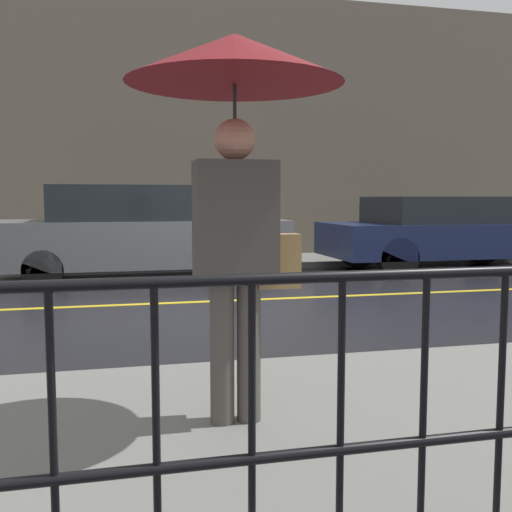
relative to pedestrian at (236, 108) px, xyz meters
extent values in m
plane|color=black|center=(0.75, 4.56, -1.84)|extent=(80.00, 80.00, 0.00)
cube|color=slate|center=(0.75, -0.24, -1.78)|extent=(28.00, 2.96, 0.12)
cube|color=slate|center=(0.75, 8.84, -1.78)|extent=(28.00, 1.90, 0.12)
cube|color=gold|center=(0.75, 4.56, -1.83)|extent=(25.20, 0.12, 0.01)
cube|color=#706656|center=(0.75, 9.94, 1.05)|extent=(28.00, 0.30, 5.77)
cylinder|color=black|center=(-0.83, -1.47, -1.22)|extent=(0.02, 0.02, 1.00)
cylinder|color=black|center=(-0.54, -1.47, -1.22)|extent=(0.02, 0.02, 1.00)
cylinder|color=black|center=(-0.25, -1.47, -1.22)|extent=(0.02, 0.02, 1.00)
cylinder|color=black|center=(0.03, -1.47, -1.22)|extent=(0.02, 0.02, 1.00)
cylinder|color=black|center=(0.32, -1.47, -1.22)|extent=(0.02, 0.02, 1.00)
cylinder|color=black|center=(0.60, -1.47, -1.22)|extent=(0.02, 0.02, 1.00)
cylinder|color=#4C4742|center=(-0.08, 0.00, -1.32)|extent=(0.13, 0.13, 0.80)
cylinder|color=#4C4742|center=(0.07, 0.00, -1.32)|extent=(0.13, 0.13, 0.80)
cube|color=#47423D|center=(0.00, 0.00, -0.60)|extent=(0.44, 0.26, 0.64)
sphere|color=tan|center=(0.00, 0.00, -0.17)|extent=(0.22, 0.22, 0.22)
cylinder|color=#262628|center=(0.00, 0.00, -0.24)|extent=(0.02, 0.02, 0.72)
cone|color=maroon|center=(0.00, 0.00, 0.25)|extent=(1.16, 1.16, 0.26)
cube|color=#9E7A47|center=(0.24, 0.00, -0.82)|extent=(0.24, 0.12, 0.30)
cube|color=slate|center=(-0.19, 6.92, -1.21)|extent=(4.77, 1.76, 0.74)
cube|color=#1E2328|center=(-0.38, 6.92, -0.55)|extent=(2.48, 1.62, 0.57)
cylinder|color=black|center=(1.29, 7.70, -1.54)|extent=(0.60, 0.22, 0.60)
cylinder|color=black|center=(1.29, 6.15, -1.54)|extent=(0.60, 0.22, 0.60)
cylinder|color=black|center=(-1.67, 7.70, -1.54)|extent=(0.60, 0.22, 0.60)
cylinder|color=black|center=(-1.67, 6.15, -1.54)|extent=(0.60, 0.22, 0.60)
cube|color=#19234C|center=(5.44, 6.92, -1.23)|extent=(4.53, 1.95, 0.61)
cube|color=#1E2328|center=(5.26, 6.92, -0.69)|extent=(2.35, 1.79, 0.48)
cylinder|color=black|center=(6.84, 7.79, -1.49)|extent=(0.70, 0.22, 0.70)
cylinder|color=black|center=(4.04, 7.79, -1.49)|extent=(0.70, 0.22, 0.70)
cylinder|color=black|center=(4.04, 6.06, -1.49)|extent=(0.70, 0.22, 0.70)
camera|label=1|loc=(-0.65, -3.17, -0.48)|focal=42.00mm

